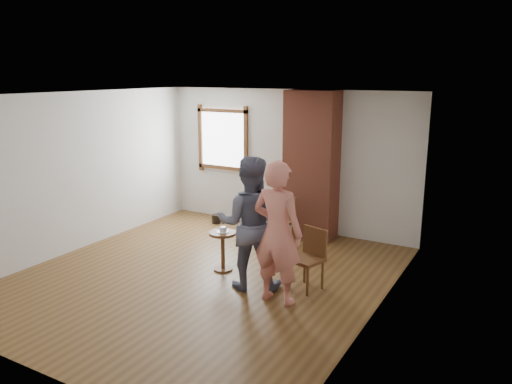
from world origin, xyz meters
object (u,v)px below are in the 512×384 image
(stoneware_crock, at_px, (291,221))
(dining_chair_left, at_px, (282,218))
(man, at_px, (249,223))
(dining_chair_right, at_px, (310,255))
(side_table, at_px, (223,245))
(person_pink, at_px, (277,233))

(stoneware_crock, height_order, dining_chair_left, dining_chair_left)
(stoneware_crock, height_order, man, man)
(dining_chair_right, distance_m, side_table, 1.37)
(person_pink, bearing_deg, stoneware_crock, -66.48)
(stoneware_crock, bearing_deg, dining_chair_right, -58.42)
(dining_chair_left, height_order, side_table, dining_chair_left)
(side_table, distance_m, person_pink, 1.39)
(stoneware_crock, relative_size, dining_chair_left, 0.59)
(stoneware_crock, height_order, dining_chair_right, dining_chair_right)
(person_pink, bearing_deg, man, -20.14)
(dining_chair_right, bearing_deg, person_pink, -92.01)
(stoneware_crock, relative_size, person_pink, 0.27)
(dining_chair_left, bearing_deg, stoneware_crock, 112.43)
(man, distance_m, person_pink, 0.58)
(dining_chair_left, height_order, dining_chair_right, dining_chair_left)
(side_table, xyz_separation_m, person_pink, (1.18, -0.53, 0.53))
(dining_chair_left, distance_m, man, 1.82)
(man, bearing_deg, dining_chair_right, -177.93)
(side_table, bearing_deg, stoneware_crock, 85.73)
(dining_chair_left, height_order, person_pink, person_pink)
(side_table, bearing_deg, dining_chair_right, 2.93)
(stoneware_crock, xyz_separation_m, person_pink, (1.02, -2.58, 0.68))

